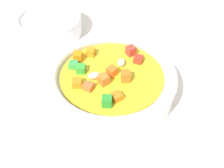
{
  "coord_description": "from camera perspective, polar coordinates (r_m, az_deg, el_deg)",
  "views": [
    {
      "loc": [
        23.85,
        15.03,
        31.14
      ],
      "look_at": [
        0.0,
        0.0,
        2.53
      ],
      "focal_mm": 40.82,
      "sensor_mm": 36.0,
      "label": 1
    }
  ],
  "objects": [
    {
      "name": "side_bowl_small",
      "position": [
        0.56,
        -13.85,
        12.94
      ],
      "size": [
        13.52,
        13.52,
        4.34
      ],
      "color": "white",
      "rests_on": "ground_plane"
    },
    {
      "name": "ground_plane",
      "position": [
        0.43,
        -0.0,
        -3.32
      ],
      "size": [
        140.0,
        140.0,
        2.0
      ],
      "primitive_type": "cube",
      "color": "silver"
    },
    {
      "name": "spoon",
      "position": [
        0.5,
        16.02,
        5.17
      ],
      "size": [
        8.76,
        23.63,
        0.9
      ],
      "rotation": [
        0.0,
        0.0,
        4.41
      ],
      "color": "silver",
      "rests_on": "ground_plane"
    },
    {
      "name": "soup_bowl_main",
      "position": [
        0.4,
        -0.02,
        0.45
      ],
      "size": [
        19.83,
        19.83,
        6.21
      ],
      "color": "white",
      "rests_on": "ground_plane"
    }
  ]
}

